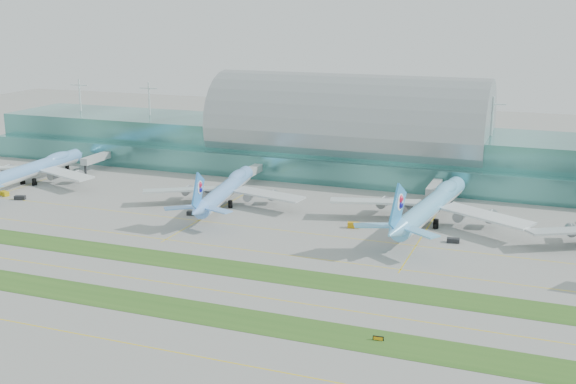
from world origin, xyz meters
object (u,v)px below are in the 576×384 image
at_px(airliner_a, 34,168).
at_px(airliner_b, 226,189).
at_px(taxiway_sign_east, 378,338).
at_px(terminal, 348,141).
at_px(airliner_c, 431,204).

relative_size(airliner_a, airliner_b, 1.04).
bearing_deg(taxiway_sign_east, airliner_b, 127.58).
xyz_separation_m(terminal, airliner_b, (-27.21, -66.66, -8.28)).
xyz_separation_m(airliner_a, airliner_c, (164.06, 0.25, 0.55)).
distance_m(airliner_c, taxiway_sign_east, 92.47).
height_order(airliner_c, taxiway_sign_east, airliner_c).
height_order(airliner_b, taxiway_sign_east, airliner_b).
bearing_deg(airliner_b, terminal, 58.87).
bearing_deg(airliner_c, airliner_a, -173.17).
relative_size(airliner_a, airliner_c, 0.92).
relative_size(terminal, airliner_c, 4.30).
distance_m(terminal, airliner_b, 72.48).
bearing_deg(taxiway_sign_east, terminal, 104.44).
distance_m(airliner_b, airliner_c, 75.03).
bearing_deg(airliner_a, airliner_c, -2.13).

